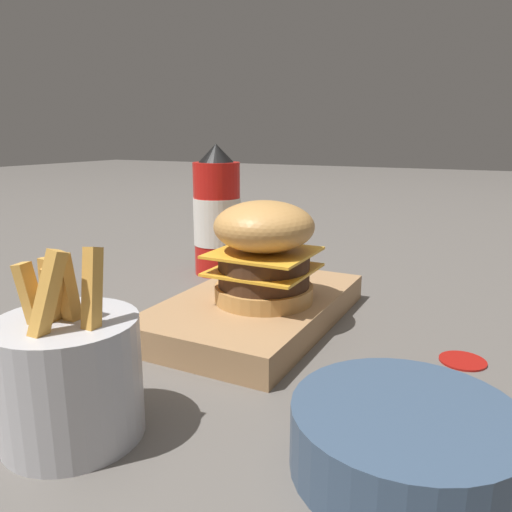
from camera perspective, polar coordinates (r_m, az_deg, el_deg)
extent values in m
plane|color=#5B5651|center=(0.61, 2.88, -7.81)|extent=(6.00, 6.00, 0.00)
cube|color=#A37A51|center=(0.61, 0.00, -6.11)|extent=(0.30, 0.18, 0.03)
cylinder|color=tan|center=(0.58, 0.90, -4.22)|extent=(0.11, 0.11, 0.02)
cylinder|color=#422819|center=(0.58, 0.90, -2.53)|extent=(0.11, 0.11, 0.02)
cube|color=gold|center=(0.58, 0.91, -1.56)|extent=(0.11, 0.11, 0.00)
cylinder|color=#422819|center=(0.57, 0.91, -0.58)|extent=(0.11, 0.11, 0.02)
cube|color=gold|center=(0.57, 0.91, 0.41)|extent=(0.11, 0.11, 0.00)
ellipsoid|color=tan|center=(0.56, 0.93, 3.41)|extent=(0.11, 0.11, 0.06)
cylinder|color=red|center=(0.81, -4.46, 4.25)|extent=(0.07, 0.07, 0.18)
cylinder|color=white|center=(0.81, -4.45, 4.00)|extent=(0.08, 0.08, 0.08)
cone|color=black|center=(0.80, -4.60, 11.66)|extent=(0.06, 0.06, 0.03)
cylinder|color=#B7B7BC|center=(0.40, -20.45, -12.98)|extent=(0.10, 0.10, 0.09)
cube|color=gold|center=(0.36, -23.28, -6.65)|extent=(0.04, 0.02, 0.09)
cube|color=gold|center=(0.36, -18.28, -6.29)|extent=(0.03, 0.02, 0.09)
cube|color=gold|center=(0.40, -22.35, -5.67)|extent=(0.01, 0.01, 0.08)
cube|color=gold|center=(0.39, -22.11, -6.15)|extent=(0.03, 0.04, 0.08)
cube|color=gold|center=(0.39, -23.79, -6.56)|extent=(0.02, 0.02, 0.08)
cube|color=gold|center=(0.38, -20.32, -5.97)|extent=(0.01, 0.02, 0.09)
cube|color=gold|center=(0.39, -22.08, -5.79)|extent=(0.02, 0.03, 0.09)
cylinder|color=#384C66|center=(0.37, 16.61, -19.44)|extent=(0.15, 0.15, 0.05)
cylinder|color=#669356|center=(0.36, 16.84, -16.74)|extent=(0.13, 0.13, 0.01)
cylinder|color=#B2B2B7|center=(0.58, -26.14, -9.55)|extent=(0.07, 0.09, 0.01)
ellipsoid|color=#B2B2B7|center=(0.51, -25.76, -12.66)|extent=(0.05, 0.06, 0.01)
cylinder|color=#9E140F|center=(0.55, 22.56, -10.92)|extent=(0.05, 0.05, 0.00)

